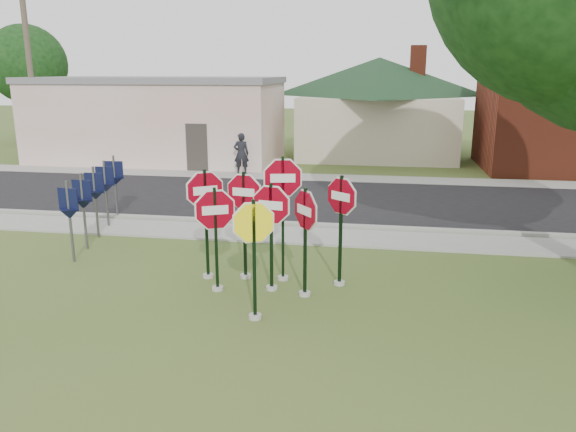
% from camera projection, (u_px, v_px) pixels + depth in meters
% --- Properties ---
extents(ground, '(120.00, 120.00, 0.00)m').
position_uv_depth(ground, '(251.00, 319.00, 10.47)').
color(ground, '#3A5821').
rests_on(ground, ground).
extents(sidewalk_near, '(60.00, 1.60, 0.06)m').
position_uv_depth(sidewalk_near, '(296.00, 235.00, 15.72)').
color(sidewalk_near, gray).
rests_on(sidewalk_near, ground).
extents(road, '(60.00, 7.00, 0.04)m').
position_uv_depth(road, '(315.00, 200.00, 20.02)').
color(road, black).
rests_on(road, ground).
extents(sidewalk_far, '(60.00, 1.60, 0.06)m').
position_uv_depth(sidewalk_far, '(327.00, 178.00, 24.12)').
color(sidewalk_far, gray).
rests_on(sidewalk_far, ground).
extents(curb, '(60.00, 0.20, 0.14)m').
position_uv_depth(curb, '(301.00, 225.00, 16.66)').
color(curb, gray).
rests_on(curb, ground).
extents(stop_sign_center, '(1.11, 0.24, 2.41)m').
position_uv_depth(stop_sign_center, '(271.00, 222.00, 11.53)').
color(stop_sign_center, '#A19E96').
rests_on(stop_sign_center, ground).
extents(stop_sign_yellow, '(0.99, 0.42, 2.40)m').
position_uv_depth(stop_sign_yellow, '(254.00, 244.00, 10.15)').
color(stop_sign_yellow, '#A19E96').
rests_on(stop_sign_yellow, ground).
extents(stop_sign_left, '(1.06, 0.51, 2.33)m').
position_uv_depth(stop_sign_left, '(216.00, 225.00, 11.52)').
color(stop_sign_left, '#A19E96').
rests_on(stop_sign_left, ground).
extents(stop_sign_right, '(0.72, 0.90, 2.39)m').
position_uv_depth(stop_sign_right, '(305.00, 227.00, 11.22)').
color(stop_sign_right, '#A19E96').
rests_on(stop_sign_right, ground).
extents(stop_sign_back_right, '(1.13, 0.26, 2.87)m').
position_uv_depth(stop_sign_back_right, '(283.00, 199.00, 12.01)').
color(stop_sign_back_right, '#A19E96').
rests_on(stop_sign_back_right, ground).
extents(stop_sign_back_left, '(1.09, 0.24, 2.52)m').
position_uv_depth(stop_sign_back_left, '(244.00, 210.00, 12.19)').
color(stop_sign_back_left, '#A19E96').
rests_on(stop_sign_back_left, ground).
extents(stop_sign_far_right, '(0.87, 0.69, 2.52)m').
position_uv_depth(stop_sign_far_right, '(341.00, 215.00, 11.78)').
color(stop_sign_far_right, '#A19E96').
rests_on(stop_sign_far_right, ground).
extents(stop_sign_far_left, '(0.97, 0.64, 2.58)m').
position_uv_depth(stop_sign_far_left, '(206.00, 208.00, 12.19)').
color(stop_sign_far_left, '#A19E96').
rests_on(stop_sign_far_left, ground).
extents(route_sign_row, '(1.43, 4.63, 2.00)m').
position_uv_depth(route_sign_row, '(95.00, 195.00, 15.32)').
color(route_sign_row, '#59595E').
rests_on(route_sign_row, ground).
extents(building_stucco, '(12.20, 6.20, 4.20)m').
position_uv_depth(building_stucco, '(158.00, 118.00, 28.55)').
color(building_stucco, silver).
rests_on(building_stucco, ground).
extents(building_house, '(11.60, 11.60, 6.20)m').
position_uv_depth(building_house, '(379.00, 87.00, 30.24)').
color(building_house, '#C2B29A').
rests_on(building_house, ground).
extents(utility_pole_near, '(2.20, 0.26, 9.50)m').
position_uv_depth(utility_pole_near, '(29.00, 60.00, 25.96)').
color(utility_pole_near, '#44392D').
rests_on(utility_pole_near, ground).
extents(bg_tree_left, '(4.90, 4.90, 7.35)m').
position_uv_depth(bg_tree_left, '(27.00, 65.00, 35.34)').
color(bg_tree_left, black).
rests_on(bg_tree_left, ground).
extents(pedestrian, '(0.74, 0.56, 1.82)m').
position_uv_depth(pedestrian, '(241.00, 154.00, 24.63)').
color(pedestrian, black).
rests_on(pedestrian, sidewalk_far).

